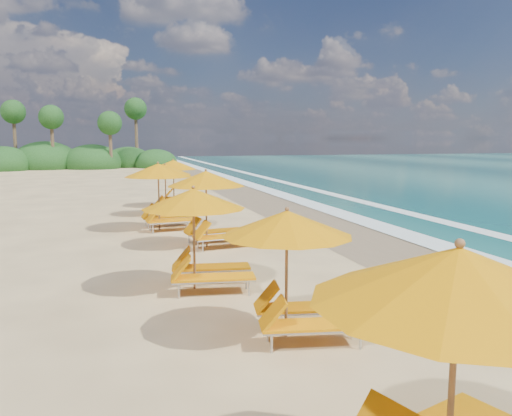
{
  "coord_description": "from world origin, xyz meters",
  "views": [
    {
      "loc": [
        -4.34,
        -14.88,
        3.33
      ],
      "look_at": [
        0.0,
        0.0,
        1.2
      ],
      "focal_mm": 35.56,
      "sensor_mm": 36.0,
      "label": 1
    }
  ],
  "objects": [
    {
      "name": "station_4",
      "position": [
        -2.41,
        3.82,
        1.4
      ],
      "size": [
        2.85,
        2.67,
        2.5
      ],
      "rotation": [
        0.0,
        0.0,
        0.09
      ],
      "color": "olive",
      "rests_on": "ground"
    },
    {
      "name": "station_5",
      "position": [
        -1.8,
        7.29,
        1.27
      ],
      "size": [
        2.48,
        2.3,
        2.27
      ],
      "rotation": [
        0.0,
        0.0,
        -0.03
      ],
      "color": "olive",
      "rests_on": "ground"
    },
    {
      "name": "surf_foam",
      "position": [
        6.7,
        0.0,
        0.03
      ],
      "size": [
        4.0,
        160.0,
        0.01
      ],
      "color": "white",
      "rests_on": "ground"
    },
    {
      "name": "ground",
      "position": [
        0.0,
        0.0,
        0.0
      ],
      "size": [
        160.0,
        160.0,
        0.0
      ],
      "primitive_type": "plane",
      "color": "#D7BB7E",
      "rests_on": "ground"
    },
    {
      "name": "station_2",
      "position": [
        -2.4,
        -3.97,
        1.3
      ],
      "size": [
        2.72,
        2.58,
        2.32
      ],
      "rotation": [
        0.0,
        0.0,
        -0.14
      ],
      "color": "olive",
      "rests_on": "ground"
    },
    {
      "name": "station_6",
      "position": [
        -1.09,
        10.1,
        1.32
      ],
      "size": [
        2.9,
        2.8,
        2.35
      ],
      "rotation": [
        0.0,
        0.0,
        -0.24
      ],
      "color": "olive",
      "rests_on": "ground"
    },
    {
      "name": "station_0",
      "position": [
        -1.41,
        -11.38,
        1.41
      ],
      "size": [
        3.19,
        3.11,
        2.52
      ],
      "rotation": [
        0.0,
        0.0,
        0.31
      ],
      "color": "olive",
      "rests_on": "ground"
    },
    {
      "name": "wet_sand",
      "position": [
        4.0,
        0.0,
        0.01
      ],
      "size": [
        4.0,
        160.0,
        0.01
      ],
      "primitive_type": "cube",
      "color": "#8D7854",
      "rests_on": "ground"
    },
    {
      "name": "treeline",
      "position": [
        -9.94,
        45.51,
        1.0
      ],
      "size": [
        25.8,
        8.8,
        9.74
      ],
      "color": "#163D14",
      "rests_on": "ground"
    },
    {
      "name": "station_1",
      "position": [
        -1.38,
        -7.16,
        1.24
      ],
      "size": [
        2.66,
        2.54,
        2.22
      ],
      "rotation": [
        0.0,
        0.0,
        -0.18
      ],
      "color": "olive",
      "rests_on": "ground"
    },
    {
      "name": "station_3",
      "position": [
        -1.3,
        0.38,
        1.36
      ],
      "size": [
        2.83,
        2.68,
        2.42
      ],
      "rotation": [
        0.0,
        0.0,
        0.14
      ],
      "color": "olive",
      "rests_on": "ground"
    }
  ]
}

